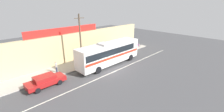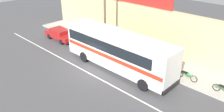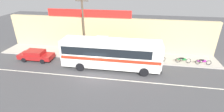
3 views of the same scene
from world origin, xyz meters
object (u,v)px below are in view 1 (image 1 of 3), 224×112
Objects in this scene: parked_car at (46,81)px; motorcycle_red at (138,45)px; utility_pole at (81,41)px; intercity_bus at (109,53)px; pedestrian_near_shop at (82,56)px; motorcycle_green at (131,47)px; pedestrian_far_right at (97,52)px; motorcycle_blue at (121,50)px; pedestrian_by_curb at (56,66)px.

parked_car reaches higher than motorcycle_red.
utility_pole is at bearing -178.77° from motorcycle_red.
intercity_bus reaches higher than pedestrian_near_shop.
motorcycle_red is (11.24, 2.48, -1.50)m from intercity_bus.
pedestrian_far_right is at bearing 172.77° from motorcycle_green.
motorcycle_green is 8.41m from pedestrian_far_right.
utility_pole is at bearing 150.03° from intercity_bus.
parked_car is 2.37× the size of motorcycle_blue.
pedestrian_near_shop is (-13.82, 1.46, 0.54)m from motorcycle_red.
utility_pole is 4.24× the size of motorcycle_red.
pedestrian_near_shop is (-2.59, 3.93, -0.96)m from intercity_bus.
pedestrian_by_curb is (-18.71, 0.57, 0.53)m from motorcycle_red.
motorcycle_green is at bearing 16.34° from intercity_bus.
motorcycle_green is at bearing 2.06° from utility_pole.
intercity_bus reaches higher than pedestrian_far_right.
motorcycle_green is 1.14× the size of pedestrian_far_right.
utility_pole is 4.21× the size of motorcycle_blue.
pedestrian_by_curb is at bearing -169.75° from pedestrian_near_shop.
pedestrian_far_right is (0.58, 3.67, -0.97)m from intercity_bus.
pedestrian_by_curb reaches higher than pedestrian_far_right.
pedestrian_near_shop is (1.15, 1.78, -3.14)m from utility_pole.
motorcycle_blue is at bearing 7.22° from parked_car.
utility_pole is at bearing -177.94° from motorcycle_green.
parked_car is 2.39× the size of motorcycle_green.
pedestrian_far_right is at bearing 168.17° from motorcycle_blue.
motorcycle_green is 16.39m from pedestrian_by_curb.
parked_car reaches higher than motorcycle_green.
motorcycle_blue is (15.80, 2.00, -0.17)m from parked_car.
pedestrian_near_shop is (-8.36, 1.35, 0.54)m from motorcycle_blue.
pedestrian_by_curb is at bearing 44.03° from parked_car.
utility_pole is 3.79m from pedestrian_near_shop.
parked_car is 8.17m from pedestrian_near_shop.
pedestrian_far_right is (4.32, 1.51, -3.16)m from utility_pole.
utility_pole is at bearing -177.45° from motorcycle_blue.
intercity_bus is 6.08× the size of motorcycle_blue.
pedestrian_by_curb is at bearing 157.79° from intercity_bus.
utility_pole is 15.42m from motorcycle_red.
pedestrian_by_curb reaches higher than motorcycle_green.
motorcycle_blue is 8.49m from pedestrian_near_shop.
pedestrian_by_curb is (-16.38, 0.44, 0.53)m from motorcycle_green.
intercity_bus is 9.40m from motorcycle_green.
motorcycle_blue is 1.15× the size of pedestrian_far_right.
parked_car is 2.71× the size of pedestrian_by_curb.
motorcycle_red and motorcycle_green have the same top height.
motorcycle_green is 11.58m from pedestrian_near_shop.
motorcycle_red is 1.14× the size of pedestrian_by_curb.
pedestrian_far_right is at bearing 4.37° from pedestrian_by_curb.
pedestrian_far_right is (-8.32, 1.06, 0.53)m from motorcycle_green.
motorcycle_blue is at bearing -9.20° from pedestrian_near_shop.
intercity_bus is at bearing -56.66° from pedestrian_near_shop.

